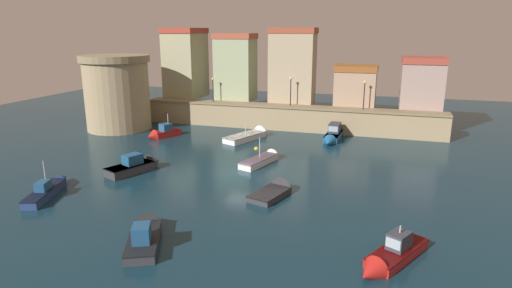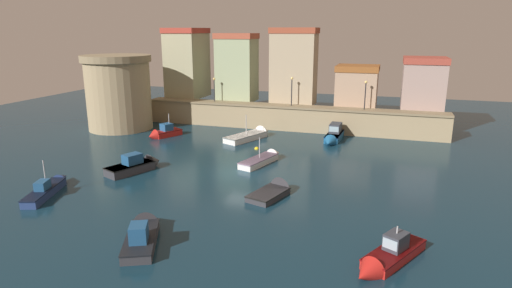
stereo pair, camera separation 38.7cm
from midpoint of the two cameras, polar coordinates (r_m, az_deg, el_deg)
ground_plane at (r=36.80m, az=-2.36°, el=-3.91°), size 98.59×98.59×0.00m
quay_wall at (r=52.63m, az=3.96°, el=3.58°), size 37.05×2.37×3.02m
old_town_backdrop at (r=55.59m, az=2.70°, el=9.77°), size 35.53×6.01×9.44m
fortress_tower at (r=55.17m, az=-18.29°, el=6.60°), size 8.32×8.32×9.03m
quay_lamp_0 at (r=55.06m, az=-5.98°, el=7.79°), size 0.32×0.32×3.04m
quay_lamp_1 at (r=51.93m, az=4.46°, el=7.67°), size 0.32×0.32×3.46m
quay_lamp_2 at (r=50.77m, az=14.09°, el=7.00°), size 0.32×0.32×3.32m
moored_boat_0 at (r=26.43m, az=-15.01°, el=-11.36°), size 3.83×5.81×2.04m
moored_boat_1 at (r=48.31m, az=10.04°, el=1.18°), size 1.76×6.74×2.07m
moored_boat_2 at (r=48.58m, az=-0.76°, el=1.23°), size 4.28×7.03×3.41m
moored_boat_3 at (r=38.65m, az=-15.82°, el=-2.76°), size 3.54×5.45×2.04m
moored_boat_4 at (r=24.11m, az=16.98°, el=-14.25°), size 3.95×5.69×2.27m
moored_boat_5 at (r=39.80m, az=0.88°, el=-1.93°), size 3.01×6.06×2.89m
moored_boat_6 at (r=50.16m, az=-12.67°, el=1.45°), size 3.14×4.31×2.96m
moored_boat_7 at (r=32.26m, az=2.39°, el=-6.23°), size 2.95×4.65×1.72m
moored_boat_8 at (r=35.93m, az=-26.19°, el=-5.32°), size 3.02×6.37×2.90m
mooring_buoy_0 at (r=44.11m, az=-0.21°, el=-0.67°), size 0.46×0.46×0.46m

